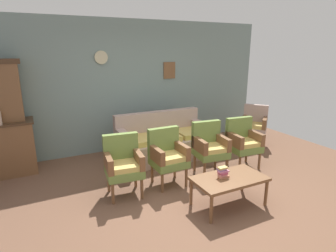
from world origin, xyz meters
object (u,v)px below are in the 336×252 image
at_px(armchair_near_cabinet, 168,154).
at_px(wingback_chair_by_fireplace, 254,124).
at_px(armchair_by_doorway, 210,146).
at_px(coffee_table, 229,180).
at_px(armchair_row_middle, 243,141).
at_px(floral_couch, 164,142).
at_px(book_stack_on_table, 223,172).
at_px(armchair_near_couch_end, 123,163).

relative_size(armchair_near_cabinet, wingback_chair_by_fireplace, 1.00).
bearing_deg(armchair_by_doorway, coffee_table, -110.33).
height_order(armchair_row_middle, wingback_chair_by_fireplace, same).
height_order(floral_couch, wingback_chair_by_fireplace, same).
distance_m(armchair_near_cabinet, armchair_row_middle, 1.54).
height_order(armchair_row_middle, book_stack_on_table, armchair_row_middle).
distance_m(armchair_by_doorway, book_stack_on_table, 1.08).
height_order(armchair_near_cabinet, armchair_row_middle, same).
xyz_separation_m(floral_couch, armchair_row_middle, (1.12, -1.01, 0.17)).
bearing_deg(armchair_near_couch_end, coffee_table, -38.94).
distance_m(armchair_near_couch_end, armchair_near_cabinet, 0.73).
relative_size(floral_couch, armchair_near_couch_end, 2.01).
relative_size(armchair_near_couch_end, armchair_by_doorway, 1.00).
bearing_deg(armchair_row_middle, coffee_table, -137.91).
bearing_deg(armchair_row_middle, armchair_near_couch_end, -179.75).
xyz_separation_m(armchair_near_cabinet, armchair_by_doorway, (0.84, 0.04, 0.00)).
xyz_separation_m(armchair_near_couch_end, book_stack_on_table, (1.11, -0.92, -0.00)).
height_order(armchair_near_couch_end, armchair_near_cabinet, same).
xyz_separation_m(armchair_by_doorway, wingback_chair_by_fireplace, (1.75, 0.78, 0.00)).
relative_size(armchair_row_middle, wingback_chair_by_fireplace, 1.00).
relative_size(floral_couch, coffee_table, 1.81).
bearing_deg(armchair_near_cabinet, armchair_by_doorway, 2.88).
relative_size(armchair_by_doorway, armchair_row_middle, 1.00).
bearing_deg(wingback_chair_by_fireplace, book_stack_on_table, -141.61).
bearing_deg(book_stack_on_table, armchair_near_cabinet, 111.74).
xyz_separation_m(wingback_chair_by_fireplace, coffee_table, (-2.12, -1.79, -0.12)).
height_order(armchair_near_couch_end, armchair_row_middle, same).
xyz_separation_m(armchair_near_cabinet, coffee_table, (0.46, -0.98, -0.12)).
height_order(armchair_near_couch_end, wingback_chair_by_fireplace, same).
distance_m(wingback_chair_by_fireplace, coffee_table, 2.78).
bearing_deg(coffee_table, book_stack_on_table, 153.81).
relative_size(armchair_near_cabinet, armchair_by_doorway, 1.00).
relative_size(armchair_by_doorway, book_stack_on_table, 5.72).
height_order(armchair_row_middle, coffee_table, armchair_row_middle).
distance_m(armchair_near_couch_end, armchair_by_doorway, 1.57).
xyz_separation_m(floral_couch, wingback_chair_by_fireplace, (2.16, -0.20, 0.17)).
relative_size(floral_couch, wingback_chair_by_fireplace, 2.01).
height_order(floral_couch, armchair_row_middle, same).
xyz_separation_m(armchair_row_middle, book_stack_on_table, (-1.17, -0.93, -0.00)).
bearing_deg(floral_couch, armchair_near_couch_end, -138.35).
distance_m(floral_couch, armchair_row_middle, 1.52).
relative_size(armchair_near_couch_end, armchair_near_cabinet, 1.00).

